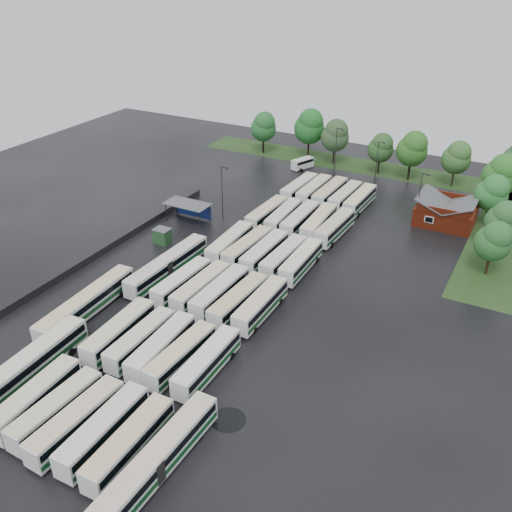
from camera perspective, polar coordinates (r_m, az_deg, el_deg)
The scene contains 61 objects.
ground at distance 80.44m, azimuth -5.33°, elevation -4.87°, with size 160.00×160.00×0.00m, color black.
brick_building at distance 107.69m, azimuth 18.42°, elevation 3.99°, with size 10.07×8.60×5.39m.
wash_shed at distance 103.60m, azimuth -6.76°, elevation 5.03°, with size 8.20×4.20×3.58m.
utility_hut at distance 96.96m, azimuth -9.35°, elevation 2.00°, with size 2.70×2.20×2.62m.
grass_strip_north at distance 132.91m, azimuth 10.98°, elevation 8.76°, with size 80.00×10.00×0.01m, color #213D17.
grass_strip_east at distance 107.63m, azimuth 23.43°, elevation 1.91°, with size 10.00×50.00×0.01m, color #213D17.
west_fence at distance 97.72m, azimuth -13.74°, elevation 1.27°, with size 0.10×50.00×1.20m, color #2D2D30.
bus_r0c0 at distance 67.08m, azimuth -21.17°, elevation -13.08°, with size 3.03×11.80×3.26m.
bus_r0c1 at distance 65.04m, azimuth -19.34°, elevation -14.28°, with size 2.78×11.42×3.16m.
bus_r0c2 at distance 63.01m, azimuth -17.50°, elevation -15.50°, with size 2.92×11.84×3.27m.
bus_r0c3 at distance 61.43m, azimuth -14.99°, elevation -16.44°, with size 2.70×11.78×3.27m.
bus_r0c4 at distance 59.59m, azimuth -12.53°, elevation -17.82°, with size 2.70×11.76×3.26m.
bus_r1c0 at distance 73.83m, azimuth -13.51°, elevation -7.37°, with size 3.05×12.12×3.35m.
bus_r1c1 at distance 72.08m, azimuth -11.45°, elevation -8.20°, with size 2.46×11.37×3.16m.
bus_r1c2 at distance 70.36m, azimuth -9.43°, elevation -8.97°, with size 2.98×11.87×3.28m.
bus_r1c3 at distance 68.87m, azimuth -7.53°, elevation -9.82°, with size 2.90×11.46×3.16m.
bus_r1c4 at distance 67.49m, azimuth -4.91°, elevation -10.54°, with size 2.65×11.68×3.24m.
bus_r2c0 at distance 82.53m, azimuth -7.42°, elevation -2.61°, with size 2.90×11.54×3.19m.
bus_r2c1 at distance 80.85m, azimuth -5.48°, elevation -3.16°, with size 2.86×11.91×3.30m.
bus_r2c2 at distance 79.56m, azimuth -3.61°, elevation -3.64°, with size 2.76×12.02×3.33m.
bus_r2c3 at distance 77.69m, azimuth -1.77°, elevation -4.48°, with size 3.05×11.98×3.31m.
bus_r2c4 at distance 76.84m, azimuth 0.46°, elevation -4.90°, with size 2.55×11.79×3.28m.
bus_r3c0 at distance 92.21m, azimuth -2.63°, elevation 1.26°, with size 2.98×12.04×3.33m.
bus_r3c1 at distance 90.93m, azimuth -0.84°, elevation 0.84°, with size 3.08×11.84×3.26m.
bus_r3c2 at distance 89.53m, azimuth 0.88°, elevation 0.38°, with size 2.70×11.92×3.31m.
bus_r3c3 at distance 88.22m, azimuth 2.79°, elevation -0.13°, with size 2.81×11.77×3.26m.
bus_r3c4 at distance 87.30m, azimuth 4.52°, elevation -0.55°, with size 2.65×11.62×3.22m.
bus_r4c0 at distance 102.74m, azimuth 1.11°, elevation 4.28°, with size 2.89×11.73×3.24m.
bus_r4c1 at distance 101.66m, azimuth 2.77°, elevation 3.96°, with size 2.88×11.61×3.21m.
bus_r4c2 at distance 100.52m, azimuth 4.44°, elevation 3.65°, with size 2.62×11.96×3.33m.
bus_r4c3 at distance 99.59m, azimuth 6.28°, elevation 3.31°, with size 3.03×12.07×3.33m.
bus_r4c4 at distance 98.39m, azimuth 7.88°, elevation 2.85°, with size 2.97×11.90×3.29m.
bus_r5c0 at distance 114.09m, azimuth 4.35°, elevation 6.79°, with size 2.98×11.87×3.28m.
bus_r5c1 at distance 113.17m, azimuth 5.83°, elevation 6.54°, with size 2.75×11.89×3.30m.
bus_r5c2 at distance 112.23m, azimuth 7.39°, elevation 6.27°, with size 2.89×12.06×3.34m.
bus_r5c3 at distance 111.15m, azimuth 8.90°, elevation 5.88°, with size 2.87×11.59×3.20m.
bus_r5c4 at distance 110.00m, azimuth 10.34°, elevation 5.51°, with size 2.76×11.65×3.23m.
artic_bus_west_a at distance 71.47m, azimuth -22.04°, elevation -10.30°, with size 3.24×18.02×3.33m.
artic_bus_west_b at distance 87.04m, azimuth -8.84°, elevation -0.91°, with size 2.98×17.48×3.23m.
artic_bus_west_c at distance 80.36m, azimuth -16.58°, elevation -4.59°, with size 3.20×17.68×3.27m.
artic_bus_east at distance 57.57m, azimuth -9.94°, elevation -19.60°, with size 2.71×17.51×3.24m.
minibus at distance 129.37m, azimuth 4.66°, elevation 9.24°, with size 3.78×5.64×2.31m.
tree_north_0 at distance 137.77m, azimuth 0.78°, elevation 12.83°, with size 6.08×6.08×10.06m.
tree_north_1 at distance 134.84m, azimuth 5.40°, elevation 12.80°, with size 7.03×7.03×11.65m.
tree_north_2 at distance 131.38m, azimuth 7.95°, elevation 11.89°, with size 6.34×6.34×10.50m.
tree_north_3 at distance 127.32m, azimuth 12.40°, elevation 10.54°, with size 5.54×5.54×9.18m.
tree_north_4 at distance 124.94m, azimuth 15.41°, elevation 10.33°, with size 6.51×6.51×10.77m.
tree_north_5 at distance 124.12m, azimuth 19.46°, elevation 9.29°, with size 5.93×5.93×9.82m.
tree_east_0 at distance 91.40m, azimuth 22.72°, elevation 1.43°, with size 5.46×5.46×9.04m.
tree_east_1 at distance 98.99m, azimuth 23.51°, elevation 3.36°, with size 5.49×5.49×9.10m.
tree_east_2 at distance 108.49m, azimuth 22.59°, elevation 5.89°, with size 5.79×5.79×9.59m.
tree_east_3 at distance 114.81m, azimuth 23.40°, elevation 7.53°, with size 6.82×6.82×11.30m.
lamp_post_ne at distance 104.67m, azimuth 16.08°, elevation 5.89°, with size 1.49×0.29×9.68m.
lamp_post_nw at distance 102.96m, azimuth -3.35°, elevation 6.74°, with size 1.55×0.30×10.03m.
lamp_post_back_w at distance 123.60m, azimuth 8.04°, elevation 10.56°, with size 1.66×0.32×10.79m.
lamp_post_back_e at distance 121.02m, azimuth 12.05°, elevation 9.37°, with size 1.43×0.28×9.30m.
puddle_0 at distance 71.79m, azimuth -15.94°, elevation -10.78°, with size 6.27×6.27×0.01m, color black.
puddle_1 at distance 63.89m, azimuth -10.33°, elevation -15.89°, with size 4.44×4.44×0.01m, color black.
puddle_2 at distance 87.50m, azimuth -7.74°, elevation -2.00°, with size 5.30×5.30×0.01m, color black.
puddle_3 at distance 76.94m, azimuth -1.90°, elevation -6.49°, with size 3.14×3.14×0.01m, color black.
puddle_4 at distance 63.07m, azimuth -2.77°, elevation -16.05°, with size 3.80×3.80×0.01m, color black.
Camera 1 is at (38.13, -55.11, 44.49)m, focal length 40.00 mm.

